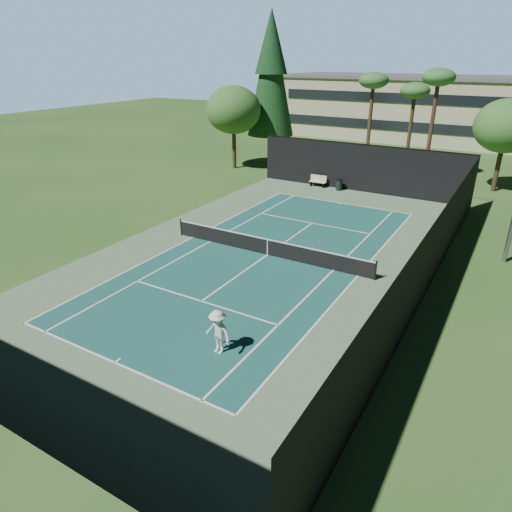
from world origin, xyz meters
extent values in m
plane|color=#2F5520|center=(0.00, 0.00, 0.00)|extent=(160.00, 160.00, 0.00)
cube|color=#5A7954|center=(0.00, 0.00, 0.01)|extent=(18.00, 32.00, 0.01)
cube|color=#1A554D|center=(0.00, 0.00, 0.01)|extent=(10.97, 23.77, 0.01)
cube|color=white|center=(0.00, -11.88, 0.02)|extent=(10.97, 0.10, 0.01)
cube|color=white|center=(0.00, 11.88, 0.02)|extent=(10.97, 0.10, 0.01)
cube|color=white|center=(0.00, -6.40, 0.02)|extent=(8.23, 0.10, 0.01)
cube|color=white|center=(0.00, 6.40, 0.02)|extent=(8.23, 0.10, 0.01)
cube|color=white|center=(-5.49, 0.00, 0.02)|extent=(0.10, 23.77, 0.01)
cube|color=white|center=(5.49, 0.00, 0.02)|extent=(0.10, 23.77, 0.01)
cube|color=white|center=(-4.12, 0.00, 0.02)|extent=(0.10, 23.77, 0.01)
cube|color=white|center=(4.12, 0.00, 0.02)|extent=(0.10, 23.77, 0.01)
cube|color=white|center=(0.00, 0.00, 0.02)|extent=(0.10, 12.80, 0.01)
cube|color=white|center=(0.00, -11.73, 0.02)|extent=(0.10, 0.30, 0.01)
cube|color=white|center=(0.00, 11.73, 0.02)|extent=(0.10, 0.30, 0.01)
cylinder|color=black|center=(-6.40, 0.00, 0.55)|extent=(0.10, 0.10, 1.10)
cylinder|color=black|center=(6.40, 0.00, 0.55)|extent=(0.10, 0.10, 1.10)
cube|color=black|center=(0.00, 0.00, 0.50)|extent=(12.80, 0.02, 0.92)
cube|color=white|center=(0.00, 0.00, 0.98)|extent=(12.80, 0.04, 0.07)
cube|color=white|center=(0.00, 0.00, 0.50)|extent=(0.05, 0.03, 0.92)
cube|color=black|center=(0.00, 16.00, 2.00)|extent=(18.00, 0.04, 4.00)
cube|color=black|center=(0.00, -16.00, 2.00)|extent=(18.00, 0.04, 4.00)
cube|color=black|center=(9.00, 0.00, 2.00)|extent=(0.04, 32.00, 4.00)
cube|color=black|center=(-9.00, 0.00, 2.00)|extent=(0.04, 32.00, 4.00)
cube|color=black|center=(0.00, 16.00, 4.00)|extent=(18.00, 0.06, 0.06)
imported|color=white|center=(3.01, -9.30, 0.93)|extent=(1.29, 0.86, 1.87)
sphere|color=#D5F136|center=(-5.52, -11.98, 0.04)|extent=(0.08, 0.08, 0.08)
sphere|color=#BBD831|center=(-2.40, 1.69, 0.04)|extent=(0.08, 0.08, 0.08)
sphere|color=#B9D02F|center=(1.80, 3.44, 0.04)|extent=(0.07, 0.07, 0.07)
sphere|color=#C8D32F|center=(-3.78, 4.73, 0.04)|extent=(0.08, 0.08, 0.08)
cube|color=beige|center=(-3.57, 15.47, 0.45)|extent=(1.50, 0.45, 0.05)
cube|color=beige|center=(-3.57, 15.67, 0.75)|extent=(1.50, 0.06, 0.55)
cube|color=black|center=(-4.17, 15.47, 0.21)|extent=(0.06, 0.40, 0.42)
cube|color=black|center=(-2.97, 15.47, 0.21)|extent=(0.06, 0.40, 0.42)
cylinder|color=black|center=(-1.52, 15.38, 0.45)|extent=(0.52, 0.52, 0.90)
cylinder|color=black|center=(-1.52, 15.38, 0.92)|extent=(0.56, 0.56, 0.05)
cylinder|color=#4E3A21|center=(-12.00, 22.00, 1.80)|extent=(0.50, 0.50, 3.60)
cone|color=#143918|center=(-12.00, 22.00, 9.00)|extent=(4.80, 4.80, 12.00)
cone|color=#133519|center=(-12.00, 22.00, 12.00)|extent=(3.30, 3.30, 6.00)
cylinder|color=#4A341F|center=(-2.00, 24.00, 4.28)|extent=(0.36, 0.36, 8.55)
ellipsoid|color=#34672E|center=(-2.00, 24.00, 8.55)|extent=(2.80, 2.80, 1.54)
cylinder|color=#452F1D|center=(1.50, 26.00, 3.83)|extent=(0.36, 0.36, 7.65)
ellipsoid|color=#32642D|center=(1.50, 26.00, 7.65)|extent=(2.80, 2.80, 1.54)
cylinder|color=#472E1E|center=(4.00, 23.00, 4.50)|extent=(0.36, 0.36, 9.00)
ellipsoid|color=#30642D|center=(4.00, 23.00, 9.00)|extent=(2.80, 2.80, 1.54)
cylinder|color=#41301C|center=(10.00, 22.00, 1.76)|extent=(0.40, 0.40, 3.52)
ellipsoid|color=#326426|center=(10.00, 22.00, 5.44)|extent=(5.12, 5.12, 4.35)
cylinder|color=#46341E|center=(-14.00, 18.00, 1.87)|extent=(0.40, 0.40, 3.74)
ellipsoid|color=#336427|center=(-14.00, 18.00, 5.78)|extent=(5.44, 5.44, 4.62)
cube|color=#BFB594|center=(0.00, 46.00, 4.00)|extent=(40.00, 12.00, 8.00)
cube|color=#59595B|center=(0.00, 46.00, 8.10)|extent=(40.50, 12.50, 0.40)
cube|color=black|center=(0.00, 39.95, 2.40)|extent=(38.00, 0.15, 1.20)
cube|color=black|center=(0.00, 39.95, 5.80)|extent=(38.00, 0.15, 1.20)
camera|label=1|loc=(11.86, -21.39, 10.71)|focal=32.00mm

